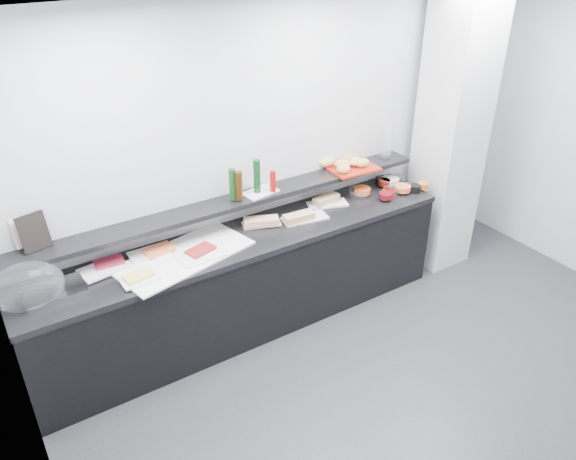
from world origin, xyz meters
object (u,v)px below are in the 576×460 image
condiment_tray (260,192)px  carafe (386,144)px  bread_tray (353,168)px  cloche_base (55,291)px  sandwich_plate_mid (305,218)px  framed_print (34,232)px

condiment_tray → carafe: (1.35, 0.00, 0.14)m
condiment_tray → bread_tray: size_ratio=0.66×
condiment_tray → bread_tray: bread_tray is taller
cloche_base → sandwich_plate_mid: (2.03, -0.03, -0.01)m
sandwich_plate_mid → carafe: carafe is taller
sandwich_plate_mid → condiment_tray: condiment_tray is taller
cloche_base → carafe: 3.09m
framed_print → carafe: carafe is taller
cloche_base → condiment_tray: size_ratio=1.39×
bread_tray → carafe: carafe is taller
sandwich_plate_mid → carafe: bearing=20.3°
bread_tray → carafe: bearing=8.7°
sandwich_plate_mid → condiment_tray: 0.45m
cloche_base → bread_tray: (2.65, 0.13, 0.24)m
sandwich_plate_mid → carafe: size_ratio=1.29×
bread_tray → carafe: 0.43m
condiment_tray → bread_tray: bearing=-12.4°
framed_print → cloche_base: bearing=-98.9°
condiment_tray → framed_print: bearing=167.7°
framed_print → bread_tray: (2.67, -0.10, -0.12)m
condiment_tray → bread_tray: (0.94, -0.04, 0.00)m
cloche_base → bread_tray: 2.67m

